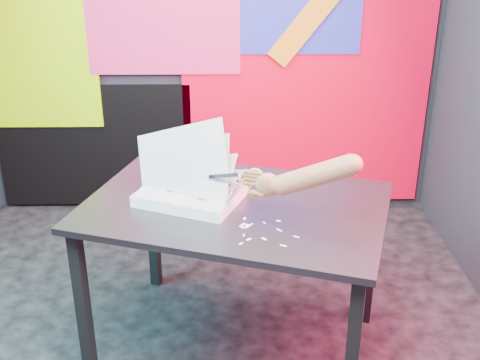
{
  "coord_description": "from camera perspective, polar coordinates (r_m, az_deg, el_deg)",
  "views": [
    {
      "loc": [
        0.17,
        -2.32,
        1.9
      ],
      "look_at": [
        0.2,
        -0.02,
        0.87
      ],
      "focal_mm": 45.0,
      "sensor_mm": 36.0,
      "label": 1
    }
  ],
  "objects": [
    {
      "name": "paper_clippings",
      "position": [
        2.38,
        1.62,
        -4.77
      ],
      "size": [
        0.23,
        0.24,
        0.0
      ],
      "color": "white",
      "rests_on": "work_table"
    },
    {
      "name": "backdrop",
      "position": [
        3.9,
        -2.45,
        10.16
      ],
      "size": [
        2.88,
        0.05,
        2.08
      ],
      "color": "red",
      "rests_on": "ground"
    },
    {
      "name": "printout_stack",
      "position": [
        2.61,
        -4.8,
        -1.24
      ],
      "size": [
        0.5,
        0.44,
        0.38
      ],
      "rotation": [
        0.0,
        0.0,
        -0.39
      ],
      "color": "white",
      "rests_on": "work_table"
    },
    {
      "name": "scissors",
      "position": [
        2.45,
        1.1,
        -0.25
      ],
      "size": [
        0.23,
        0.09,
        0.13
      ],
      "rotation": [
        0.0,
        0.0,
        -0.35
      ],
      "color": "#B0BAD8",
      "rests_on": "printout_stack"
    },
    {
      "name": "hand_forearm",
      "position": [
        2.37,
        6.34,
        0.31
      ],
      "size": [
        0.44,
        0.2,
        0.23
      ],
      "rotation": [
        0.0,
        0.0,
        -0.35
      ],
      "color": "brown",
      "rests_on": "work_table"
    },
    {
      "name": "work_table",
      "position": [
        2.62,
        -0.44,
        -3.88
      ],
      "size": [
        1.47,
        1.19,
        0.75
      ],
      "rotation": [
        0.0,
        0.0,
        -0.31
      ],
      "color": "black",
      "rests_on": "ground"
    },
    {
      "name": "room",
      "position": [
        2.39,
        -5.0,
        10.76
      ],
      "size": [
        3.01,
        3.01,
        2.71
      ],
      "color": "black",
      "rests_on": "ground"
    }
  ]
}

